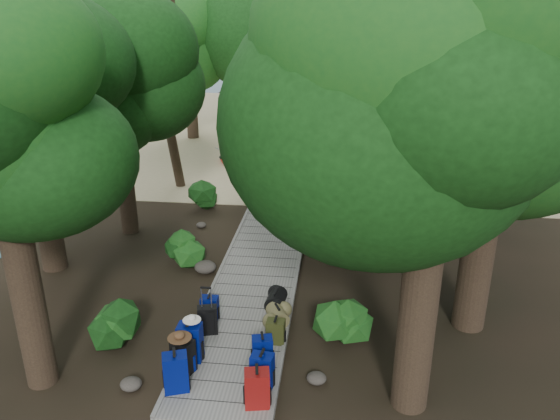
% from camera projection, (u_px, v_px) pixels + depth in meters
% --- Properties ---
extents(ground, '(120.00, 120.00, 0.00)m').
position_uv_depth(ground, '(257.00, 280.00, 13.46)').
color(ground, black).
rests_on(ground, ground).
extents(sand_beach, '(40.00, 22.00, 0.02)m').
position_uv_depth(sand_beach, '(304.00, 131.00, 28.25)').
color(sand_beach, tan).
rests_on(sand_beach, ground).
extents(boardwalk, '(2.00, 12.00, 0.12)m').
position_uv_depth(boardwalk, '(263.00, 259.00, 14.36)').
color(boardwalk, gray).
rests_on(boardwalk, ground).
extents(backpack_left_a, '(0.49, 0.42, 0.79)m').
position_uv_depth(backpack_left_a, '(176.00, 371.00, 9.39)').
color(backpack_left_a, '#020B70').
rests_on(backpack_left_a, boardwalk).
extents(backpack_left_b, '(0.47, 0.40, 0.72)m').
position_uv_depth(backpack_left_b, '(183.00, 354.00, 9.89)').
color(backpack_left_b, black).
rests_on(backpack_left_b, boardwalk).
extents(backpack_left_c, '(0.44, 0.32, 0.82)m').
position_uv_depth(backpack_left_c, '(190.00, 340.00, 10.20)').
color(backpack_left_c, '#020B70').
rests_on(backpack_left_c, boardwalk).
extents(backpack_left_d, '(0.36, 0.26, 0.55)m').
position_uv_depth(backpack_left_d, '(210.00, 306.00, 11.56)').
color(backpack_left_d, '#020B70').
rests_on(backpack_left_d, boardwalk).
extents(backpack_right_a, '(0.46, 0.36, 0.74)m').
position_uv_depth(backpack_right_a, '(257.00, 387.00, 9.04)').
color(backpack_right_a, maroon).
rests_on(backpack_right_a, boardwalk).
extents(backpack_right_b, '(0.42, 0.32, 0.70)m').
position_uv_depth(backpack_right_b, '(262.00, 369.00, 9.51)').
color(backpack_right_b, '#020B70').
rests_on(backpack_right_b, boardwalk).
extents(backpack_right_c, '(0.43, 0.34, 0.64)m').
position_uv_depth(backpack_right_c, '(262.00, 350.00, 10.07)').
color(backpack_right_c, '#020B70').
rests_on(backpack_right_c, boardwalk).
extents(backpack_right_d, '(0.37, 0.28, 0.54)m').
position_uv_depth(backpack_right_d, '(276.00, 330.00, 10.75)').
color(backpack_right_d, '#353715').
rests_on(backpack_right_d, boardwalk).
extents(duffel_right_khaki, '(0.55, 0.64, 0.36)m').
position_uv_depth(duffel_right_khaki, '(277.00, 315.00, 11.42)').
color(duffel_right_khaki, brown).
rests_on(duffel_right_khaki, boardwalk).
extents(duffel_right_black, '(0.46, 0.66, 0.39)m').
position_uv_depth(duffel_right_black, '(276.00, 300.00, 11.97)').
color(duffel_right_black, black).
rests_on(duffel_right_black, boardwalk).
extents(suitcase_on_boardwalk, '(0.44, 0.31, 0.61)m').
position_uv_depth(suitcase_on_boardwalk, '(208.00, 320.00, 11.03)').
color(suitcase_on_boardwalk, black).
rests_on(suitcase_on_boardwalk, boardwalk).
extents(lone_suitcase_on_sand, '(0.48, 0.29, 0.73)m').
position_uv_depth(lone_suitcase_on_sand, '(298.00, 171.00, 20.56)').
color(lone_suitcase_on_sand, black).
rests_on(lone_suitcase_on_sand, sand_beach).
extents(hat_brown, '(0.43, 0.43, 0.13)m').
position_uv_depth(hat_brown, '(179.00, 335.00, 9.71)').
color(hat_brown, '#51351E').
rests_on(hat_brown, backpack_left_b).
extents(hat_white, '(0.34, 0.34, 0.11)m').
position_uv_depth(hat_white, '(192.00, 317.00, 10.07)').
color(hat_white, silver).
rests_on(hat_white, backpack_left_c).
extents(kayak, '(1.66, 3.21, 0.32)m').
position_uv_depth(kayak, '(224.00, 159.00, 22.83)').
color(kayak, red).
rests_on(kayak, sand_beach).
extents(sun_lounger, '(0.92, 2.12, 0.66)m').
position_uv_depth(sun_lounger, '(356.00, 158.00, 22.29)').
color(sun_lounger, silver).
rests_on(sun_lounger, sand_beach).
extents(tree_right_a, '(5.26, 5.26, 8.76)m').
position_uv_depth(tree_right_a, '(434.00, 158.00, 7.79)').
color(tree_right_a, black).
rests_on(tree_right_a, ground).
extents(tree_right_b, '(5.30, 5.30, 9.47)m').
position_uv_depth(tree_right_b, '(500.00, 102.00, 9.90)').
color(tree_right_b, black).
rests_on(tree_right_b, ground).
extents(tree_right_c, '(5.71, 5.71, 9.87)m').
position_uv_depth(tree_right_c, '(400.00, 68.00, 12.98)').
color(tree_right_c, black).
rests_on(tree_right_c, ground).
extents(tree_right_d, '(5.53, 5.53, 10.14)m').
position_uv_depth(tree_right_d, '(469.00, 54.00, 14.66)').
color(tree_right_d, black).
rests_on(tree_right_d, ground).
extents(tree_right_e, '(4.69, 4.69, 8.45)m').
position_uv_depth(tree_right_e, '(405.00, 69.00, 18.55)').
color(tree_right_e, black).
rests_on(tree_right_e, ground).
extents(tree_right_f, '(5.79, 5.79, 10.34)m').
position_uv_depth(tree_right_f, '(473.00, 35.00, 20.10)').
color(tree_right_f, black).
rests_on(tree_right_f, ground).
extents(tree_left_a, '(4.60, 4.60, 7.66)m').
position_uv_depth(tree_left_a, '(5.00, 181.00, 8.53)').
color(tree_left_a, black).
rests_on(tree_left_a, ground).
extents(tree_left_b, '(4.88, 4.88, 8.78)m').
position_uv_depth(tree_left_b, '(27.00, 96.00, 12.47)').
color(tree_left_b, black).
rests_on(tree_left_b, ground).
extents(tree_left_c, '(4.03, 4.03, 7.00)m').
position_uv_depth(tree_left_c, '(118.00, 114.00, 14.96)').
color(tree_left_c, black).
rests_on(tree_left_c, ground).
extents(tree_back_a, '(5.47, 5.47, 9.46)m').
position_uv_depth(tree_back_a, '(275.00, 37.00, 25.74)').
color(tree_back_a, black).
rests_on(tree_back_a, ground).
extents(tree_back_b, '(5.25, 5.25, 9.37)m').
position_uv_depth(tree_back_b, '(333.00, 36.00, 26.86)').
color(tree_back_b, black).
rests_on(tree_back_b, ground).
extents(tree_back_c, '(5.41, 5.41, 9.75)m').
position_uv_depth(tree_back_c, '(418.00, 34.00, 25.52)').
color(tree_back_c, black).
rests_on(tree_back_c, ground).
extents(tree_back_d, '(4.70, 4.70, 7.83)m').
position_uv_depth(tree_back_d, '(188.00, 56.00, 25.47)').
color(tree_back_d, black).
rests_on(tree_back_d, ground).
extents(palm_right_a, '(4.14, 4.14, 7.05)m').
position_uv_depth(palm_right_a, '(375.00, 94.00, 17.96)').
color(palm_right_a, '#134415').
rests_on(palm_right_a, ground).
extents(palm_right_b, '(3.95, 3.95, 7.63)m').
position_uv_depth(palm_right_b, '(411.00, 68.00, 21.88)').
color(palm_right_b, '#134415').
rests_on(palm_right_b, ground).
extents(palm_right_c, '(4.56, 4.56, 7.25)m').
position_uv_depth(palm_right_c, '(363.00, 67.00, 23.99)').
color(palm_right_c, '#134415').
rests_on(palm_right_c, ground).
extents(palm_left_a, '(4.64, 4.64, 7.38)m').
position_uv_depth(palm_left_a, '(166.00, 85.00, 18.70)').
color(palm_left_a, '#134415').
rests_on(palm_left_a, ground).
extents(rock_left_a, '(0.39, 0.35, 0.21)m').
position_uv_depth(rock_left_a, '(131.00, 384.00, 9.69)').
color(rock_left_a, '#4C473F').
rests_on(rock_left_a, ground).
extents(rock_left_b, '(0.38, 0.34, 0.21)m').
position_uv_depth(rock_left_b, '(117.00, 321.00, 11.56)').
color(rock_left_b, '#4C473F').
rests_on(rock_left_b, ground).
extents(rock_left_c, '(0.56, 0.50, 0.31)m').
position_uv_depth(rock_left_c, '(205.00, 267.00, 13.76)').
color(rock_left_c, '#4C473F').
rests_on(rock_left_c, ground).
extents(rock_left_d, '(0.30, 0.27, 0.17)m').
position_uv_depth(rock_left_d, '(201.00, 225.00, 16.47)').
color(rock_left_d, '#4C473F').
rests_on(rock_left_d, ground).
extents(rock_right_a, '(0.36, 0.33, 0.20)m').
position_uv_depth(rock_right_a, '(316.00, 378.00, 9.85)').
color(rock_right_a, '#4C473F').
rests_on(rock_right_a, ground).
extents(rock_right_b, '(0.49, 0.44, 0.27)m').
position_uv_depth(rock_right_b, '(349.00, 310.00, 11.91)').
color(rock_right_b, '#4C473F').
rests_on(rock_right_b, ground).
extents(rock_right_c, '(0.36, 0.33, 0.20)m').
position_uv_depth(rock_right_c, '(332.00, 259.00, 14.31)').
color(rock_right_c, '#4C473F').
rests_on(rock_right_c, ground).
extents(rock_right_d, '(0.57, 0.52, 0.32)m').
position_uv_depth(rock_right_d, '(371.00, 213.00, 17.20)').
color(rock_right_d, '#4C473F').
rests_on(rock_right_d, ground).
extents(shrub_left_a, '(1.05, 1.05, 0.94)m').
position_uv_depth(shrub_left_a, '(116.00, 322.00, 10.88)').
color(shrub_left_a, '#185219').
rests_on(shrub_left_a, ground).
extents(shrub_left_b, '(0.98, 0.98, 0.89)m').
position_uv_depth(shrub_left_b, '(185.00, 248.00, 14.14)').
color(shrub_left_b, '#185219').
rests_on(shrub_left_b, ground).
extents(shrub_left_c, '(1.06, 1.06, 0.95)m').
position_uv_depth(shrub_left_c, '(204.00, 196.00, 17.67)').
color(shrub_left_c, '#185219').
rests_on(shrub_left_c, ground).
extents(shrub_right_a, '(1.12, 1.12, 1.01)m').
position_uv_depth(shrub_right_a, '(342.00, 320.00, 10.87)').
color(shrub_right_a, '#185219').
rests_on(shrub_right_a, ground).
extents(shrub_right_b, '(1.18, 1.18, 1.06)m').
position_uv_depth(shrub_right_b, '(349.00, 226.00, 15.23)').
color(shrub_right_b, '#185219').
rests_on(shrub_right_b, ground).
extents(shrub_right_c, '(0.84, 0.84, 0.76)m').
position_uv_depth(shrub_right_c, '(350.00, 197.00, 17.89)').
color(shrub_right_c, '#185219').
rests_on(shrub_right_c, ground).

